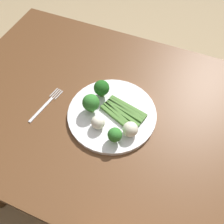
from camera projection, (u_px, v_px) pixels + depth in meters
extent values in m
cube|color=tan|center=(125.00, 189.00, 1.47)|extent=(6.00, 6.00, 0.02)
cube|color=brown|center=(135.00, 121.00, 0.87)|extent=(1.35, 0.80, 0.04)
cylinder|color=brown|center=(52.00, 76.00, 1.49)|extent=(0.07, 0.07, 0.70)
cylinder|color=white|center=(112.00, 114.00, 0.85)|extent=(0.30, 0.30, 0.01)
cube|color=#47752D|center=(117.00, 118.00, 0.83)|extent=(0.14, 0.06, 0.01)
cube|color=#47752D|center=(119.00, 116.00, 0.83)|extent=(0.13, 0.07, 0.01)
cube|color=#47752D|center=(122.00, 114.00, 0.84)|extent=(0.14, 0.06, 0.01)
cube|color=#47752D|center=(124.00, 112.00, 0.84)|extent=(0.14, 0.05, 0.01)
cube|color=#47752D|center=(126.00, 109.00, 0.85)|extent=(0.14, 0.04, 0.01)
cube|color=#47752D|center=(128.00, 106.00, 0.86)|extent=(0.14, 0.04, 0.01)
cylinder|color=#609E3D|center=(115.00, 139.00, 0.78)|extent=(0.02, 0.02, 0.02)
sphere|color=#337A2D|center=(115.00, 135.00, 0.76)|extent=(0.05, 0.05, 0.05)
cylinder|color=#609E3D|center=(92.00, 108.00, 0.85)|extent=(0.02, 0.02, 0.02)
sphere|color=#337A2D|center=(91.00, 103.00, 0.82)|extent=(0.06, 0.06, 0.06)
cylinder|color=#4C7F2B|center=(102.00, 93.00, 0.88)|extent=(0.02, 0.02, 0.02)
sphere|color=#1E5B1C|center=(102.00, 88.00, 0.86)|extent=(0.05, 0.05, 0.05)
sphere|color=silver|center=(130.00, 129.00, 0.78)|extent=(0.05, 0.05, 0.05)
sphere|color=white|center=(98.00, 122.00, 0.80)|extent=(0.04, 0.04, 0.04)
cube|color=silver|center=(41.00, 110.00, 0.87)|extent=(0.03, 0.12, 0.00)
cube|color=silver|center=(59.00, 95.00, 0.91)|extent=(0.01, 0.04, 0.00)
cube|color=silver|center=(57.00, 94.00, 0.91)|extent=(0.01, 0.04, 0.00)
cube|color=silver|center=(56.00, 93.00, 0.91)|extent=(0.01, 0.04, 0.00)
cube|color=silver|center=(54.00, 92.00, 0.91)|extent=(0.01, 0.04, 0.00)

